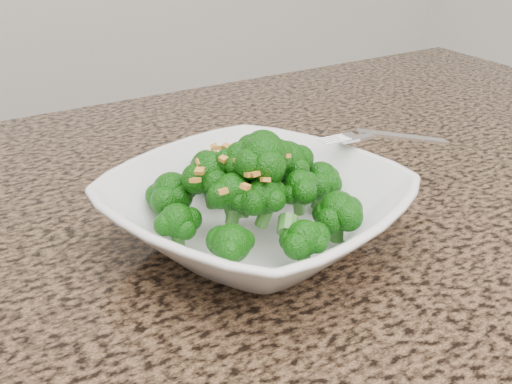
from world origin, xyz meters
TOP-DOWN VIEW (x-y plane):
  - granite_counter at (0.00, 0.30)m, footprint 1.64×1.04m
  - bowl at (0.12, 0.37)m, footprint 0.32×0.32m
  - broccoli_pile at (0.12, 0.37)m, footprint 0.22×0.22m
  - garlic_topping at (0.12, 0.37)m, footprint 0.13×0.13m
  - fork at (0.26, 0.38)m, footprint 0.17×0.07m

SIDE VIEW (x-z plane):
  - granite_counter at x=0.00m, z-range 0.87..0.90m
  - bowl at x=0.12m, z-range 0.90..0.96m
  - fork at x=0.26m, z-range 0.96..0.97m
  - broccoli_pile at x=0.12m, z-range 0.96..1.03m
  - garlic_topping at x=0.12m, z-range 1.03..1.03m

